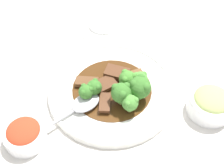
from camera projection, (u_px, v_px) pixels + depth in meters
name	position (u px, v px, depth m)	size (l,w,h in m)	color
ground_plane	(112.00, 93.00, 0.78)	(4.00, 4.00, 0.00)	silver
main_plate	(112.00, 90.00, 0.78)	(0.32, 0.32, 0.02)	white
beef_strip_0	(133.00, 75.00, 0.79)	(0.06, 0.05, 0.01)	brown
beef_strip_1	(107.00, 83.00, 0.77)	(0.06, 0.06, 0.01)	#56331E
beef_strip_2	(117.00, 73.00, 0.79)	(0.05, 0.07, 0.01)	#56331E
beef_strip_3	(87.00, 82.00, 0.78)	(0.05, 0.06, 0.01)	brown
beef_strip_4	(105.00, 103.00, 0.73)	(0.06, 0.05, 0.01)	#56331E
broccoli_floret_0	(128.00, 79.00, 0.75)	(0.04, 0.04, 0.05)	#8EB756
broccoli_floret_1	(121.00, 93.00, 0.71)	(0.05, 0.05, 0.06)	#7FA84C
broccoli_floret_2	(140.00, 87.00, 0.72)	(0.05, 0.05, 0.06)	#7FA84C
broccoli_floret_3	(86.00, 92.00, 0.73)	(0.04, 0.04, 0.04)	#7FA84C
broccoli_floret_4	(140.00, 79.00, 0.76)	(0.04, 0.04, 0.04)	#8EB756
broccoli_floret_5	(94.00, 87.00, 0.74)	(0.04, 0.04, 0.04)	#7FA84C
broccoli_floret_6	(130.00, 103.00, 0.70)	(0.04, 0.04, 0.05)	#7FA84C
serving_spoon	(80.00, 106.00, 0.73)	(0.23, 0.11, 0.01)	#B7B7BC
side_bowl_kimchi	(24.00, 134.00, 0.68)	(0.09, 0.09, 0.05)	white
side_bowl_appetizer	(211.00, 103.00, 0.73)	(0.11, 0.11, 0.06)	white
sauce_dish	(102.00, 24.00, 0.94)	(0.08, 0.08, 0.01)	white
paper_napkin	(94.00, 29.00, 0.94)	(0.12, 0.10, 0.01)	silver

